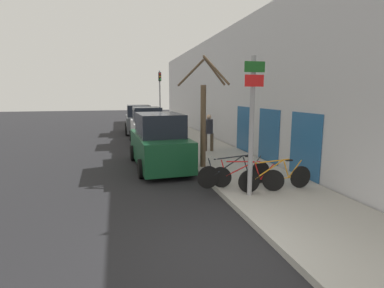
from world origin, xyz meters
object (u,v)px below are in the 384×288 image
(bicycle_1, at_px, (247,177))
(bicycle_2, at_px, (235,173))
(signpost, at_px, (252,123))
(traffic_light, at_px, (160,92))
(parked_car_0, at_px, (159,143))
(bicycle_0, at_px, (276,177))
(pedestrian_near, at_px, (209,130))
(parked_car_2, at_px, (139,120))
(street_tree, at_px, (204,117))
(parked_car_1, at_px, (147,127))

(bicycle_1, relative_size, bicycle_2, 0.78)
(signpost, bearing_deg, bicycle_1, 75.36)
(bicycle_1, height_order, traffic_light, traffic_light)
(bicycle_2, relative_size, parked_car_0, 0.51)
(bicycle_0, relative_size, pedestrian_near, 1.30)
(parked_car_2, bearing_deg, parked_car_0, -88.88)
(bicycle_2, height_order, parked_car_2, parked_car_2)
(bicycle_2, distance_m, street_tree, 3.02)
(parked_car_1, bearing_deg, parked_car_0, -91.08)
(parked_car_1, relative_size, street_tree, 0.99)
(bicycle_1, relative_size, pedestrian_near, 1.07)
(parked_car_2, xyz_separation_m, pedestrian_near, (2.73, -8.97, 0.23))
(pedestrian_near, bearing_deg, signpost, 97.11)
(bicycle_1, height_order, parked_car_0, parked_car_0)
(signpost, distance_m, bicycle_2, 1.84)
(bicycle_2, height_order, parked_car_0, parked_car_0)
(parked_car_0, xyz_separation_m, parked_car_2, (0.01, 11.07, -0.03))
(signpost, bearing_deg, parked_car_0, 113.26)
(bicycle_0, xyz_separation_m, traffic_light, (-1.12, 15.37, 2.49))
(parked_car_1, xyz_separation_m, street_tree, (1.47, -6.91, 1.09))
(bicycle_0, height_order, street_tree, street_tree)
(parked_car_1, bearing_deg, traffic_light, 73.23)
(signpost, distance_m, pedestrian_near, 6.63)
(bicycle_1, bearing_deg, signpost, -167.48)
(bicycle_2, distance_m, parked_car_0, 3.99)
(parked_car_2, distance_m, traffic_light, 2.66)
(signpost, distance_m, traffic_light, 15.59)
(signpost, relative_size, parked_car_0, 0.78)
(parked_car_1, relative_size, pedestrian_near, 2.32)
(bicycle_1, relative_size, parked_car_2, 0.45)
(bicycle_0, distance_m, street_tree, 3.84)
(bicycle_1, height_order, street_tree, street_tree)
(parked_car_0, height_order, street_tree, street_tree)
(pedestrian_near, bearing_deg, parked_car_2, -58.61)
(signpost, height_order, street_tree, street_tree)
(bicycle_0, distance_m, bicycle_1, 0.83)
(bicycle_1, xyz_separation_m, bicycle_2, (-0.20, 0.41, 0.03))
(bicycle_0, bearing_deg, traffic_light, 3.03)
(parked_car_1, xyz_separation_m, pedestrian_near, (2.62, -3.89, 0.20))
(bicycle_2, height_order, traffic_light, traffic_light)
(parked_car_0, relative_size, pedestrian_near, 2.67)
(bicycle_0, relative_size, parked_car_1, 0.56)
(bicycle_1, bearing_deg, pedestrian_near, 20.38)
(bicycle_2, distance_m, pedestrian_near, 5.72)
(bicycle_1, distance_m, bicycle_2, 0.46)
(bicycle_2, relative_size, pedestrian_near, 1.36)
(street_tree, bearing_deg, parked_car_2, 97.49)
(bicycle_0, bearing_deg, parked_car_1, 13.56)
(parked_car_1, bearing_deg, bicycle_1, -79.07)
(bicycle_0, distance_m, traffic_light, 15.61)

